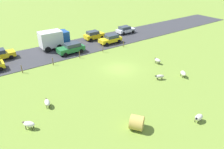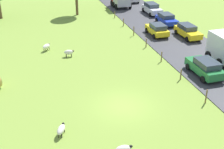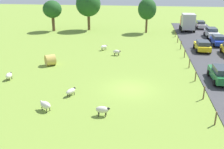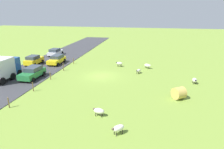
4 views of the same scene
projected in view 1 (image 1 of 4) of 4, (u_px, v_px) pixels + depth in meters
ground_plane at (120, 69)px, 28.70m from camera, size 160.00×160.00×0.00m
road_strip at (82, 46)px, 36.77m from camera, size 8.00×80.00×0.06m
sheep_0 at (47, 102)px, 20.83m from camera, size 1.19×0.69×0.78m
sheep_1 at (29, 124)px, 17.98m from camera, size 1.10×1.11×0.79m
sheep_2 at (160, 76)px, 25.83m from camera, size 0.88×1.22×0.68m
sheep_3 at (183, 73)px, 26.43m from camera, size 1.23×1.04×0.79m
sheep_4 at (158, 60)px, 29.94m from camera, size 1.14×0.55×0.81m
sheep_5 at (199, 117)px, 18.84m from camera, size 0.62×1.11×0.76m
hay_bale_0 at (137, 123)px, 17.97m from camera, size 1.73×1.77×1.33m
fence_post_0 at (123, 44)px, 36.13m from camera, size 0.12×0.12×1.09m
fence_post_1 at (103, 49)px, 33.91m from camera, size 0.12×0.12×1.25m
fence_post_2 at (80, 55)px, 31.76m from camera, size 0.12×0.12×1.08m
fence_post_3 at (53, 61)px, 29.56m from camera, size 0.12×0.12×1.13m
fence_post_4 at (22, 69)px, 27.38m from camera, size 0.12×0.12×1.11m
truck_1 at (54, 39)px, 34.84m from camera, size 2.63×4.84×3.08m
car_0 at (71, 48)px, 33.40m from camera, size 2.11×4.34×1.63m
car_3 at (125, 30)px, 43.10m from camera, size 2.08×3.97×1.48m
car_6 at (94, 35)px, 39.49m from camera, size 1.99×3.82×1.65m
car_8 at (111, 39)px, 37.62m from camera, size 1.98×4.27×1.55m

